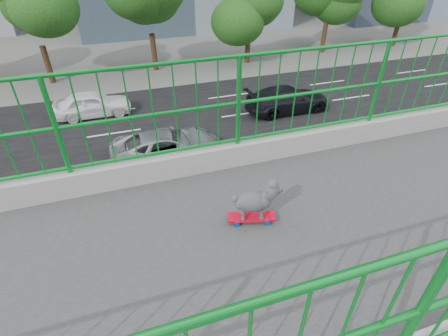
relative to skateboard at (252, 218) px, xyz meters
name	(u,v)px	position (x,y,z in m)	size (l,w,h in m)	color
road	(118,161)	(-12.69, -1.77, -7.04)	(18.00, 90.00, 0.02)	black
railing	(66,276)	(0.31, -1.77, 0.16)	(3.00, 24.00, 1.42)	gray
street_trees	(109,11)	(-25.72, -0.70, -2.33)	(5.30, 60.40, 7.26)	black
skateboard	(252,218)	(0.00, 0.00, 0.00)	(0.27, 0.52, 0.07)	red
poodle	(255,200)	(0.01, 0.03, 0.25)	(0.29, 0.50, 0.43)	#2A282D
car_0	(296,215)	(-5.69, 4.46, -6.37)	(1.60, 3.98, 1.36)	white
car_2	(167,146)	(-12.09, 0.72, -6.28)	(2.54, 5.50, 1.53)	#A5A5AB
car_3	(288,99)	(-15.29, 9.03, -6.26)	(2.22, 5.45, 1.58)	black
car_4	(93,104)	(-18.49, -2.77, -6.28)	(1.83, 4.54, 1.55)	white
car_5	(207,236)	(-5.69, 0.93, -6.30)	(1.59, 4.56, 1.50)	black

